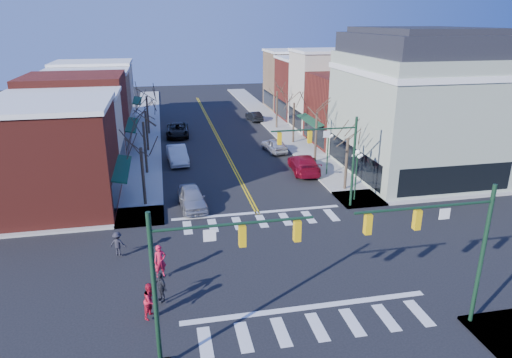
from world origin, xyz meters
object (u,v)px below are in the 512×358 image
victorian_corner (417,103)px  lamppost_midblock (328,145)px  pedestrian_red_a (160,261)px  pedestrian_dark_a (161,287)px  car_left_mid (177,155)px  car_right_mid (274,145)px  car_right_near (304,164)px  lamppost_corner (357,166)px  pedestrian_red_b (151,300)px  pedestrian_dark_b (118,244)px  car_left_far (178,130)px  car_left_near (192,198)px  car_right_far (254,116)px

victorian_corner → lamppost_midblock: bearing=176.6°
pedestrian_red_a → pedestrian_dark_a: bearing=-106.8°
car_left_mid → car_right_mid: 10.89m
lamppost_midblock → car_right_near: size_ratio=0.74×
lamppost_corner → victorian_corner: bearing=35.9°
pedestrian_red_b → pedestrian_dark_b: 7.08m
car_left_far → pedestrian_red_b: pedestrian_red_b is taller
victorian_corner → car_left_near: victorian_corner is taller
lamppost_midblock → car_left_far: (-13.06, 18.28, -2.15)m
car_left_mid → car_right_far: bearing=53.2°
lamppost_midblock → lamppost_corner: bearing=-90.0°
car_right_far → lamppost_corner: bearing=85.6°
lamppost_corner → pedestrian_dark_b: size_ratio=2.79×
lamppost_corner → pedestrian_dark_a: size_ratio=2.62×
pedestrian_red_a → pedestrian_dark_a: (0.00, -2.45, -0.14)m
car_left_mid → pedestrian_dark_b: size_ratio=3.37×
car_right_near → car_left_far: bearing=-50.7°
pedestrian_red_b → pedestrian_dark_a: (0.47, 1.26, -0.10)m
victorian_corner → lamppost_midblock: size_ratio=3.29×
car_right_mid → pedestrian_dark_b: 26.00m
car_right_far → car_left_far: bearing=24.4°
car_right_near → pedestrian_red_b: bearing=60.7°
car_left_mid → car_left_far: (0.51, 11.33, -0.05)m
car_right_mid → car_right_far: bearing=-101.1°
lamppost_midblock → car_left_far: size_ratio=0.74×
car_left_near → pedestrian_dark_a: (-2.50, -12.52, 0.16)m
car_right_mid → pedestrian_dark_a: pedestrian_dark_a is taller
victorian_corner → car_left_far: victorian_corner is taller
car_right_near → pedestrian_red_a: 21.55m
lamppost_corner → car_right_near: (-1.80, 7.92, -2.11)m
car_right_mid → pedestrian_dark_a: size_ratio=2.73×
pedestrian_dark_b → victorian_corner: bearing=-143.6°
car_left_near → pedestrian_red_b: pedestrian_red_b is taller
pedestrian_red_a → car_left_far: bearing=69.0°
car_right_far → pedestrian_dark_b: size_ratio=2.67×
car_right_near → pedestrian_dark_b: 21.17m
car_right_near → car_left_near: bearing=36.0°
car_left_mid → car_right_near: bearing=-29.3°
victorian_corner → car_left_mid: size_ratio=2.73×
victorian_corner → pedestrian_dark_b: (-26.35, -11.66, -5.73)m
victorian_corner → car_right_far: bearing=111.4°
car_left_far → pedestrian_dark_a: size_ratio=3.54×
lamppost_midblock → car_right_far: size_ratio=1.05×
car_left_near → car_right_mid: car_left_near is taller
pedestrian_red_b → pedestrian_dark_a: bearing=10.7°
car_left_far → car_right_near: 20.28m
pedestrian_red_a → pedestrian_dark_b: 3.98m
lamppost_corner → pedestrian_red_b: size_ratio=2.35×
car_right_near → lamppost_midblock: bearing=147.4°
car_right_far → car_right_near: bearing=82.4°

